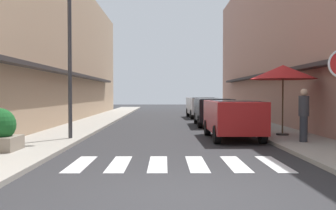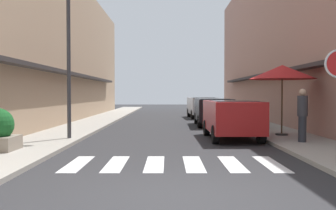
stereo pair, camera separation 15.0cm
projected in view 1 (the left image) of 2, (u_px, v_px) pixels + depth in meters
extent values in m
plane|color=#2B2B2D|center=(171.00, 125.00, 21.01)|extent=(80.00, 80.00, 0.00)
cube|color=#9E998E|center=(90.00, 124.00, 20.98)|extent=(2.32, 50.91, 0.12)
cube|color=#9E998E|center=(251.00, 124.00, 21.05)|extent=(2.32, 50.91, 0.12)
cube|color=tan|center=(28.00, 46.00, 21.64)|extent=(5.00, 34.73, 8.86)
cube|color=#332D2D|center=(76.00, 75.00, 21.71)|extent=(0.50, 24.31, 0.16)
cube|color=#A87A6B|center=(313.00, 34.00, 21.74)|extent=(5.00, 34.73, 10.26)
cube|color=#332D2D|center=(264.00, 75.00, 21.79)|extent=(0.50, 24.31, 0.16)
cube|color=silver|center=(80.00, 164.00, 9.32)|extent=(0.45, 2.20, 0.01)
cube|color=silver|center=(119.00, 164.00, 9.32)|extent=(0.45, 2.20, 0.01)
cube|color=silver|center=(158.00, 164.00, 9.33)|extent=(0.45, 2.20, 0.01)
cube|color=silver|center=(197.00, 164.00, 9.34)|extent=(0.45, 2.20, 0.01)
cube|color=silver|center=(235.00, 164.00, 9.35)|extent=(0.45, 2.20, 0.01)
cube|color=silver|center=(274.00, 164.00, 9.35)|extent=(0.45, 2.20, 0.01)
cube|color=maroon|center=(233.00, 116.00, 14.43)|extent=(1.80, 4.04, 1.13)
cube|color=black|center=(234.00, 108.00, 14.22)|extent=(1.50, 2.27, 0.56)
cylinder|color=black|center=(207.00, 128.00, 15.75)|extent=(0.23, 0.64, 0.64)
cylinder|color=black|center=(246.00, 128.00, 15.78)|extent=(0.23, 0.64, 0.64)
cylinder|color=black|center=(217.00, 135.00, 13.10)|extent=(0.23, 0.64, 0.64)
cylinder|color=black|center=(263.00, 135.00, 13.13)|extent=(0.23, 0.64, 0.64)
cube|color=black|center=(213.00, 109.00, 20.47)|extent=(1.80, 4.14, 1.13)
cube|color=black|center=(213.00, 104.00, 20.26)|extent=(1.50, 2.33, 0.56)
cylinder|color=black|center=(196.00, 118.00, 21.85)|extent=(0.23, 0.64, 0.64)
cylinder|color=black|center=(224.00, 118.00, 21.85)|extent=(0.23, 0.64, 0.64)
cylinder|color=black|center=(200.00, 122.00, 19.13)|extent=(0.23, 0.64, 0.64)
cylinder|color=black|center=(231.00, 122.00, 19.13)|extent=(0.23, 0.64, 0.64)
cube|color=silver|center=(201.00, 106.00, 27.12)|extent=(1.92, 4.07, 1.13)
cube|color=black|center=(201.00, 101.00, 26.91)|extent=(1.57, 2.30, 0.56)
cylinder|color=black|center=(188.00, 113.00, 28.42)|extent=(0.25, 0.65, 0.64)
cylinder|color=black|center=(209.00, 112.00, 28.50)|extent=(0.25, 0.65, 0.64)
cylinder|color=black|center=(192.00, 114.00, 25.78)|extent=(0.25, 0.65, 0.64)
cylinder|color=black|center=(215.00, 114.00, 25.86)|extent=(0.25, 0.65, 0.64)
cylinder|color=#38383D|center=(70.00, 60.00, 13.70)|extent=(0.14, 0.14, 5.64)
cylinder|color=#262626|center=(282.00, 134.00, 14.83)|extent=(0.48, 0.48, 0.06)
cylinder|color=#4C3823|center=(283.00, 104.00, 14.80)|extent=(0.06, 0.06, 2.45)
cone|color=red|center=(283.00, 72.00, 14.76)|extent=(2.56, 2.56, 0.55)
cube|color=slate|center=(258.00, 124.00, 17.94)|extent=(0.84, 0.84, 0.41)
sphere|color=#195623|center=(259.00, 114.00, 17.92)|extent=(0.77, 0.77, 0.77)
cylinder|color=#282B33|center=(304.00, 129.00, 12.70)|extent=(0.26, 0.26, 0.86)
cylinder|color=#333338|center=(304.00, 106.00, 12.68)|extent=(0.34, 0.34, 0.68)
sphere|color=tan|center=(304.00, 92.00, 12.67)|extent=(0.23, 0.23, 0.23)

